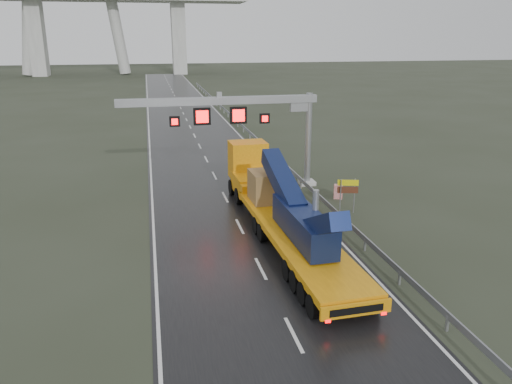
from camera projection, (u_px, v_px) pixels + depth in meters
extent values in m
plane|color=#2C3122|center=(281.00, 309.00, 21.66)|extent=(400.00, 400.00, 0.00)
cube|color=black|center=(194.00, 136.00, 58.96)|extent=(11.00, 200.00, 0.02)
cube|color=#ACABA7|center=(307.00, 182.00, 39.78)|extent=(1.20, 1.20, 0.30)
cylinder|color=#989BA0|center=(308.00, 140.00, 38.74)|extent=(0.48, 0.48, 7.20)
cube|color=#989BA0|center=(219.00, 101.00, 36.40)|extent=(14.80, 0.55, 0.55)
cube|color=#989BA0|center=(299.00, 105.00, 37.77)|extent=(1.40, 0.35, 0.90)
cube|color=#989BA0|center=(219.00, 95.00, 36.27)|extent=(0.35, 0.35, 0.35)
cube|color=black|center=(202.00, 116.00, 36.43)|extent=(1.25, 0.25, 1.25)
cube|color=#FF0C0C|center=(202.00, 117.00, 36.29)|extent=(0.90, 0.02, 0.90)
cube|color=black|center=(238.00, 115.00, 36.96)|extent=(1.25, 0.25, 1.25)
cube|color=#FF0C0C|center=(239.00, 116.00, 36.83)|extent=(0.90, 0.02, 0.90)
cube|color=black|center=(175.00, 121.00, 36.12)|extent=(0.75, 0.25, 0.75)
cube|color=#FF0C0C|center=(175.00, 122.00, 35.99)|extent=(0.54, 0.02, 0.54)
cube|color=black|center=(265.00, 118.00, 37.45)|extent=(0.75, 0.25, 0.75)
cube|color=#FF0C0C|center=(265.00, 119.00, 37.32)|extent=(0.54, 0.02, 0.54)
cube|color=#ACABA7|center=(37.00, 38.00, 142.09)|extent=(4.00, 6.00, 21.00)
cube|color=#ACABA7|center=(179.00, 38.00, 150.07)|extent=(4.00, 6.00, 21.00)
cube|color=#F8A10D|center=(296.00, 235.00, 26.84)|extent=(3.47, 14.86, 0.37)
cube|color=#F8A10D|center=(356.00, 310.00, 19.93)|extent=(3.06, 0.23, 0.58)
cube|color=black|center=(357.00, 310.00, 19.86)|extent=(2.32, 0.10, 0.32)
cube|color=#FF0505|center=(328.00, 322.00, 19.67)|extent=(0.23, 0.05, 0.13)
cube|color=#FF0505|center=(384.00, 314.00, 20.24)|extent=(0.23, 0.05, 0.13)
cube|color=#F8A10D|center=(260.00, 187.00, 33.94)|extent=(2.79, 1.36, 0.53)
cube|color=#F8A10D|center=(254.00, 183.00, 35.58)|extent=(2.85, 3.26, 1.27)
cube|color=#F8A10D|center=(248.00, 160.00, 36.96)|extent=(2.71, 2.20, 2.74)
cube|color=black|center=(245.00, 153.00, 37.86)|extent=(2.43, 0.14, 1.27)
cube|color=#101F4F|center=(303.00, 224.00, 25.57)|extent=(1.70, 6.38, 1.48)
cube|color=#101F4F|center=(283.00, 181.00, 28.60)|extent=(1.26, 5.85, 2.70)
cube|color=#101F4F|center=(323.00, 225.00, 22.84)|extent=(1.10, 4.21, 2.55)
cylinder|color=#989BA0|center=(316.00, 206.00, 25.43)|extent=(0.33, 0.33, 1.69)
cube|color=#9A7745|center=(269.00, 186.00, 31.58)|extent=(2.40, 2.40, 1.90)
cylinder|color=black|center=(329.00, 285.00, 22.63)|extent=(3.09, 1.16, 1.06)
cylinder|color=black|center=(282.00, 227.00, 29.46)|extent=(3.09, 1.16, 1.06)
cylinder|color=black|center=(249.00, 186.00, 37.35)|extent=(2.89, 1.26, 1.16)
cylinder|color=#989BA0|center=(340.00, 197.00, 32.94)|extent=(0.08, 0.08, 2.36)
cylinder|color=#989BA0|center=(354.00, 196.00, 33.13)|extent=(0.08, 0.08, 2.36)
cube|color=yellow|center=(348.00, 183.00, 32.76)|extent=(1.34, 0.41, 0.39)
cube|color=#512717|center=(348.00, 190.00, 32.90)|extent=(1.34, 0.41, 0.44)
cube|color=red|center=(338.00, 192.00, 36.15)|extent=(0.71, 0.55, 1.07)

